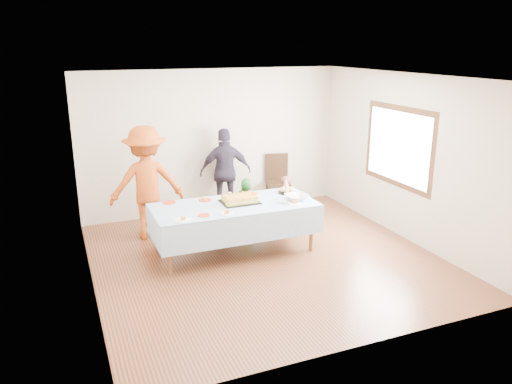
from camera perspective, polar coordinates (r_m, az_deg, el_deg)
ground at (r=7.66m, az=1.04°, el=-7.57°), size 5.00×5.00×0.00m
room_walls at (r=7.14m, az=1.50°, el=5.58°), size 5.04×5.04×2.72m
party_table at (r=7.64m, az=-2.49°, el=-1.81°), size 2.50×1.10×0.78m
birthday_cake at (r=7.70m, az=-1.87°, el=-0.86°), size 0.57×0.44×0.10m
rolls_tray at (r=8.20m, az=3.56°, el=0.15°), size 0.30×0.30×0.09m
punch_bowl at (r=7.84m, az=4.66°, el=-0.60°), size 0.36×0.36×0.09m
party_hat at (r=8.38m, az=3.42°, el=0.94°), size 0.11×0.11×0.19m
fork_pile at (r=7.67m, az=3.13°, el=-1.04°), size 0.24×0.18×0.07m
plate_red_far_a at (r=7.80m, az=-9.89°, el=-1.19°), size 0.20×0.20×0.01m
plate_red_far_b at (r=7.85m, az=-5.84°, el=-0.91°), size 0.20×0.20×0.01m
plate_red_far_c at (r=8.04m, az=-3.01°, el=-0.40°), size 0.17×0.17×0.01m
plate_red_far_d at (r=8.13m, az=-0.42°, el=-0.19°), size 0.18×0.18×0.01m
plate_red_near at (r=7.16m, az=-5.98°, el=-2.66°), size 0.17×0.17×0.01m
plate_white_left at (r=7.01m, az=-8.33°, el=-3.19°), size 0.24×0.24×0.01m
plate_white_mid at (r=7.20m, az=-3.34°, el=-2.49°), size 0.20×0.20×0.01m
plate_white_right at (r=7.65m, az=4.44°, el=-1.33°), size 0.23×0.23×0.01m
dining_chair at (r=9.91m, az=2.47°, el=1.67°), size 0.55×0.55×1.04m
toddler_left at (r=8.63m, az=-12.28°, el=-2.07°), size 0.33×0.24×0.85m
toddler_mid at (r=9.10m, az=-1.13°, el=-0.89°), size 0.45×0.36×0.80m
toddler_right at (r=8.90m, az=3.23°, el=-0.97°), size 0.44×0.35×0.90m
adult_left at (r=8.39m, az=-12.41°, el=1.04°), size 1.25×0.76×1.88m
adult_right at (r=9.38m, az=-3.50°, el=2.32°), size 1.02×0.57×1.65m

